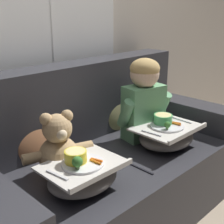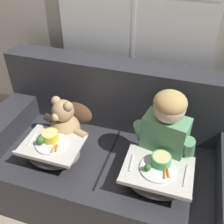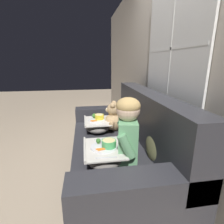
% 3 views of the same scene
% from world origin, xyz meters
% --- Properties ---
extents(ground_plane, '(14.00, 14.00, 0.00)m').
position_xyz_m(ground_plane, '(0.00, 0.00, 0.00)').
color(ground_plane, tan).
extents(wall_back_with_window, '(8.00, 0.08, 2.60)m').
position_xyz_m(wall_back_with_window, '(0.00, 0.59, 1.31)').
color(wall_back_with_window, '#BCB2A3').
rests_on(wall_back_with_window, ground_plane).
extents(couch, '(1.91, 0.93, 1.02)m').
position_xyz_m(couch, '(0.00, 0.07, 0.36)').
color(couch, '#2D2D33').
rests_on(couch, ground_plane).
extents(throw_pillow_behind_child, '(0.34, 0.16, 0.35)m').
position_xyz_m(throw_pillow_behind_child, '(0.37, 0.29, 0.64)').
color(throw_pillow_behind_child, '#898456').
rests_on(throw_pillow_behind_child, couch).
extents(throw_pillow_behind_teddy, '(0.34, 0.17, 0.36)m').
position_xyz_m(throw_pillow_behind_teddy, '(-0.37, 0.29, 0.64)').
color(throw_pillow_behind_teddy, '#B2754C').
rests_on(throw_pillow_behind_teddy, couch).
extents(child_figure, '(0.43, 0.23, 0.58)m').
position_xyz_m(child_figure, '(0.37, 0.03, 0.79)').
color(child_figure, '#66A370').
rests_on(child_figure, couch).
extents(teddy_bear, '(0.40, 0.29, 0.38)m').
position_xyz_m(teddy_bear, '(-0.37, 0.02, 0.64)').
color(teddy_bear, tan).
rests_on(teddy_bear, couch).
extents(lap_tray_child, '(0.43, 0.34, 0.21)m').
position_xyz_m(lap_tray_child, '(0.37, -0.18, 0.56)').
color(lap_tray_child, slate).
rests_on(lap_tray_child, child_figure).
extents(lap_tray_teddy, '(0.41, 0.32, 0.22)m').
position_xyz_m(lap_tray_teddy, '(-0.37, -0.18, 0.56)').
color(lap_tray_teddy, slate).
rests_on(lap_tray_teddy, teddy_bear).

